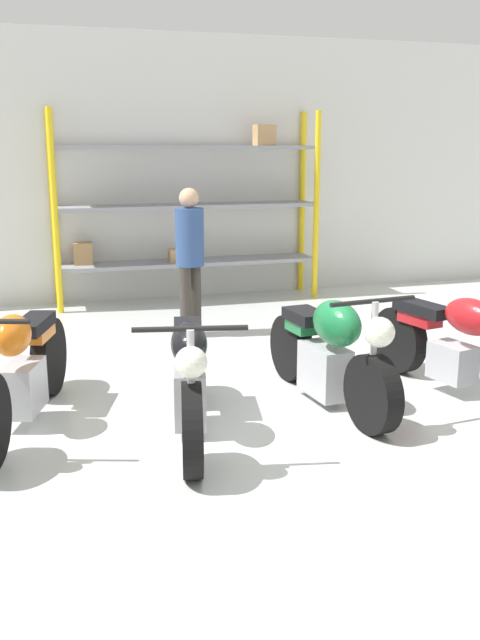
# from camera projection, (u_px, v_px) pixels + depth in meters

# --- Properties ---
(ground_plane) EXTENTS (30.00, 30.00, 0.00)m
(ground_plane) POSITION_uv_depth(u_px,v_px,m) (254.00, 416.00, 5.73)
(ground_plane) COLOR silver
(back_wall) EXTENTS (30.00, 0.08, 3.60)m
(back_wall) POSITION_uv_depth(u_px,v_px,m) (149.00, 169.00, 9.81)
(back_wall) COLOR silver
(back_wall) RESTS_ON ground_plane
(shelving_rack) EXTENTS (3.63, 0.63, 2.58)m
(shelving_rack) POSITION_uv_depth(u_px,v_px,m) (187.00, 206.00, 9.71)
(shelving_rack) COLOR yellow
(shelving_rack) RESTS_ON ground_plane
(motorcycle_orange) EXTENTS (0.92, 2.14, 1.03)m
(motorcycle_orange) POSITION_uv_depth(u_px,v_px,m) (21.00, 372.00, 5.42)
(motorcycle_orange) COLOR black
(motorcycle_orange) RESTS_ON ground_plane
(motorcycle_black) EXTENTS (0.76, 2.07, 1.00)m
(motorcycle_black) POSITION_uv_depth(u_px,v_px,m) (189.00, 377.00, 5.29)
(motorcycle_black) COLOR black
(motorcycle_black) RESTS_ON ground_plane
(motorcycle_green) EXTENTS (0.71, 1.98, 1.03)m
(motorcycle_green) POSITION_uv_depth(u_px,v_px,m) (330.00, 352.00, 5.89)
(motorcycle_green) COLOR black
(motorcycle_green) RESTS_ON ground_plane
(motorcycle_red) EXTENTS (0.76, 2.12, 1.00)m
(motorcycle_red) POSITION_uv_depth(u_px,v_px,m) (460.00, 345.00, 6.09)
(motorcycle_red) COLOR black
(motorcycle_red) RESTS_ON ground_plane
(person_browsing) EXTENTS (0.45, 0.45, 1.67)m
(person_browsing) POSITION_uv_depth(u_px,v_px,m) (190.00, 250.00, 7.93)
(person_browsing) COLOR #38332D
(person_browsing) RESTS_ON ground_plane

